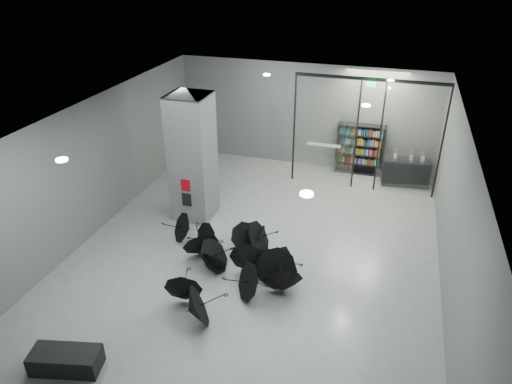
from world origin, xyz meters
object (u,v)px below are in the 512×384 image
(umbrella_cluster, at_px, (235,265))
(bench, at_px, (66,360))
(column, at_px, (193,158))
(shop_counter, at_px, (406,172))
(bookshelf, at_px, (360,149))

(umbrella_cluster, bearing_deg, bench, -119.64)
(column, bearing_deg, umbrella_cluster, -49.25)
(column, xyz_separation_m, umbrella_cluster, (2.27, -2.63, -1.69))
(shop_counter, distance_m, umbrella_cluster, 8.05)
(column, distance_m, bookshelf, 6.76)
(shop_counter, xyz_separation_m, umbrella_cluster, (-4.17, -6.89, -0.19))
(bench, relative_size, umbrella_cluster, 0.30)
(umbrella_cluster, bearing_deg, column, 130.75)
(bench, relative_size, shop_counter, 0.85)
(bench, bearing_deg, column, 76.85)
(column, relative_size, shop_counter, 2.41)
(shop_counter, relative_size, umbrella_cluster, 0.35)
(column, bearing_deg, bookshelf, 45.33)
(bench, xyz_separation_m, bookshelf, (4.70, 11.38, 0.75))
(column, xyz_separation_m, shop_counter, (6.44, 4.25, -1.50))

